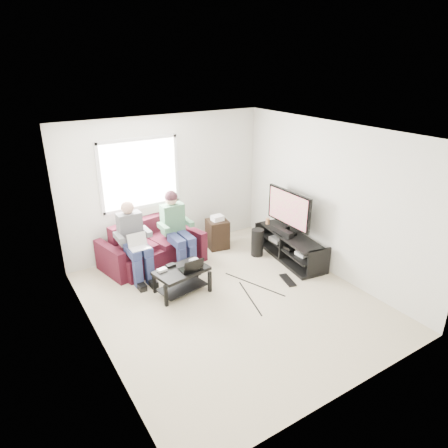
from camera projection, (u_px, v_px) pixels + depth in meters
The scene contains 26 objects.
floor at pixel (231, 301), 6.25m from camera, with size 4.50×4.50×0.00m, color beige.
ceiling at pixel (232, 133), 5.25m from camera, with size 4.50×4.50×0.00m, color white.
wall_back at pixel (166, 185), 7.51m from camera, with size 4.50×4.50×0.00m, color silver.
wall_front at pixel (354, 298), 3.99m from camera, with size 4.50×4.50×0.00m, color silver.
wall_left at pixel (91, 259), 4.77m from camera, with size 4.50×4.50×0.00m, color silver.
wall_right at pixel (330, 200), 6.73m from camera, with size 4.50×4.50×0.00m, color silver.
window at pixel (140, 174), 7.13m from camera, with size 1.48×0.04×1.28m.
sofa at pixel (151, 249), 7.28m from camera, with size 1.87×1.08×0.80m.
person_left at pixel (134, 238), 6.70m from camera, with size 0.40×0.70×1.32m.
person_right at pixel (176, 224), 7.09m from camera, with size 0.40×0.71×1.37m.
laptop_silver at pixel (139, 245), 6.52m from camera, with size 0.32×0.22×0.24m, color silver, non-canonical shape.
coffee_table at pixel (182, 276), 6.37m from camera, with size 0.90×0.64×0.42m.
laptop_black at pixel (190, 263), 6.28m from camera, with size 0.34×0.24×0.24m, color black, non-canonical shape.
controller_a at pixel (162, 270), 6.28m from camera, with size 0.14×0.09×0.04m, color silver.
controller_b at pixel (171, 265), 6.41m from camera, with size 0.14×0.09×0.04m, color black.
controller_c at pixel (194, 260), 6.59m from camera, with size 0.14×0.09×0.04m, color gray.
tv_stand at pixel (290, 248), 7.45m from camera, with size 0.67×1.60×0.51m.
tv at pixel (289, 209), 7.25m from camera, with size 0.12×1.10×0.81m.
soundbar at pixel (282, 231), 7.35m from camera, with size 0.12×0.50×0.10m, color black.
drink_cup at pixel (268, 221), 7.79m from camera, with size 0.08×0.08×0.12m, color #AA7249.
console_white at pixel (305, 253), 7.11m from camera, with size 0.30×0.22×0.06m, color silver.
console_grey at pixel (280, 239), 7.66m from camera, with size 0.34×0.26×0.08m, color gray.
console_black at pixel (292, 246), 7.39m from camera, with size 0.38×0.30×0.07m, color black.
subwoofer at pixel (257, 242), 7.60m from camera, with size 0.23×0.23×0.53m, color black.
keyboard_floor at pixel (288, 280), 6.81m from camera, with size 0.14×0.42×0.02m, color black.
end_table at pixel (217, 233), 7.91m from camera, with size 0.39×0.39×0.68m.
Camera 1 is at (-2.91, -4.44, 3.52)m, focal length 32.00 mm.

